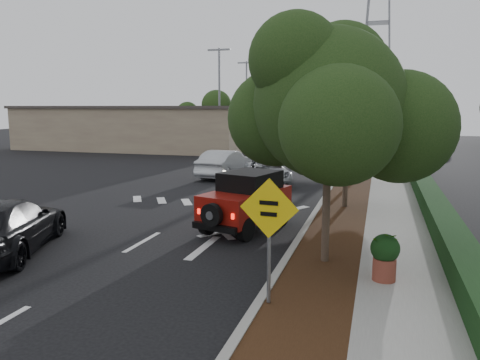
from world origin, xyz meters
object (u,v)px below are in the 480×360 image
at_px(silver_suv_ahead, 267,172).
at_px(black_suv_oncoming, 4,226).
at_px(red_jeep, 249,200).
at_px(speed_hump_sign, 269,224).

xyz_separation_m(silver_suv_ahead, black_suv_oncoming, (-4.31, -13.85, 0.13)).
height_order(red_jeep, black_suv_oncoming, red_jeep).
xyz_separation_m(silver_suv_ahead, speed_hump_sign, (3.67, -15.32, 1.14)).
bearing_deg(black_suv_oncoming, red_jeep, -162.67).
height_order(red_jeep, silver_suv_ahead, red_jeep).
relative_size(silver_suv_ahead, black_suv_oncoming, 0.87).
xyz_separation_m(red_jeep, black_suv_oncoming, (-5.87, -4.59, -0.21)).
bearing_deg(black_suv_oncoming, speed_hump_sign, 148.86).
bearing_deg(black_suv_oncoming, silver_suv_ahead, -128.02).
height_order(silver_suv_ahead, speed_hump_sign, speed_hump_sign).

